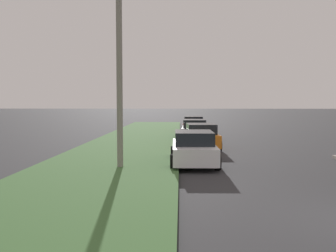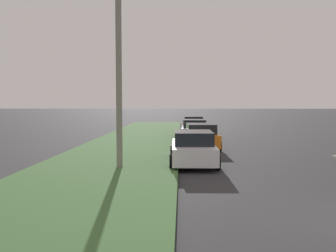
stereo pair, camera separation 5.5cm
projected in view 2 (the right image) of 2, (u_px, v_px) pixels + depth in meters
The scene contains 6 objects.
grass_median at pixel (119, 156), 18.02m from camera, with size 60.00×6.00×0.12m, color #3D6633.
parked_car_white at pixel (193, 148), 15.73m from camera, with size 4.33×2.08×1.47m.
parked_car_orange at pixel (201, 136), 21.26m from camera, with size 4.39×2.19×1.47m.
parked_car_black at pixel (195, 130), 26.46m from camera, with size 4.35×2.12×1.47m.
parked_car_red at pixel (194, 125), 32.51m from camera, with size 4.39×2.20×1.47m.
streetlight at pixel (127, 60), 14.21m from camera, with size 1.09×2.81×7.50m.
Camera 2 is at (-7.78, 4.47, 2.71)m, focal length 38.60 mm.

